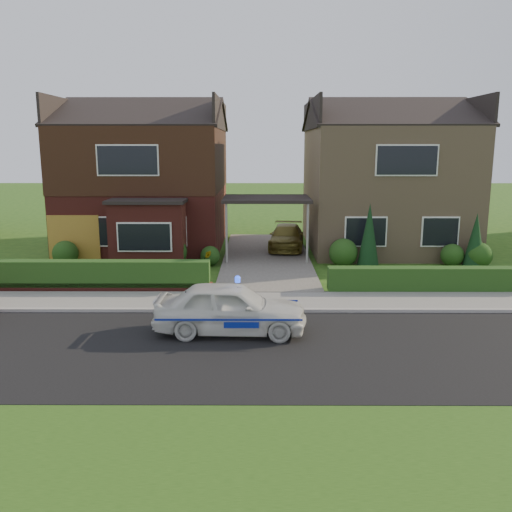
{
  "coord_description": "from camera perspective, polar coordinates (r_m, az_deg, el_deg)",
  "views": [
    {
      "loc": [
        -0.36,
        -12.82,
        5.04
      ],
      "look_at": [
        -0.43,
        3.5,
        1.67
      ],
      "focal_mm": 38.0,
      "sensor_mm": 36.0,
      "label": 1
    }
  ],
  "objects": [
    {
      "name": "ground",
      "position": [
        13.78,
        1.76,
        -9.8
      ],
      "size": [
        120.0,
        120.0,
        0.0
      ],
      "primitive_type": "plane",
      "color": "#234A13",
      "rests_on": "ground"
    },
    {
      "name": "shrub_left_near",
      "position": [
        22.98,
        -4.84,
        0.01
      ],
      "size": [
        0.84,
        0.84,
        0.84
      ],
      "primitive_type": "sphere",
      "color": "#113613",
      "rests_on": "ground"
    },
    {
      "name": "shrub_right_mid",
      "position": [
        24.2,
        19.95,
        0.08
      ],
      "size": [
        0.96,
        0.96,
        0.96
      ],
      "primitive_type": "sphere",
      "color": "#113613",
      "rests_on": "ground"
    },
    {
      "name": "shrub_left_far",
      "position": [
        24.18,
        -19.42,
        0.26
      ],
      "size": [
        1.08,
        1.08,
        1.08
      ],
      "primitive_type": "sphere",
      "color": "#113613",
      "rests_on": "ground"
    },
    {
      "name": "potted_plant_b",
      "position": [
        22.42,
        -5.23,
        -0.41
      ],
      "size": [
        0.49,
        0.44,
        0.75
      ],
      "primitive_type": "imported",
      "rotation": [
        0.0,
        0.0,
        0.28
      ],
      "color": "gray",
      "rests_on": "ground"
    },
    {
      "name": "shrub_left_mid",
      "position": [
        22.84,
        -8.92,
        0.46
      ],
      "size": [
        1.32,
        1.32,
        1.32
      ],
      "primitive_type": "sphere",
      "color": "#113613",
      "rests_on": "ground"
    },
    {
      "name": "carport_link",
      "position": [
        23.9,
        1.12,
        5.92
      ],
      "size": [
        3.8,
        3.0,
        2.77
      ],
      "color": "black",
      "rests_on": "ground"
    },
    {
      "name": "hedge_left",
      "position": [
        19.72,
        -15.8,
        -3.61
      ],
      "size": [
        7.5,
        0.55,
        0.9
      ],
      "primitive_type": "cube",
      "color": "#113613",
      "rests_on": "ground"
    },
    {
      "name": "house_left",
      "position": [
        27.3,
        -11.34,
        8.85
      ],
      "size": [
        7.5,
        9.53,
        7.25
      ],
      "color": "maroon",
      "rests_on": "ground"
    },
    {
      "name": "grass_verge",
      "position": [
        9.31,
        2.6,
        -21.12
      ],
      "size": [
        60.0,
        4.0,
        0.01
      ],
      "primitive_type": "cube",
      "color": "#234A13",
      "rests_on": "ground"
    },
    {
      "name": "conifer_b",
      "position": [
        24.1,
        22.08,
        1.38
      ],
      "size": [
        0.9,
        0.9,
        2.2
      ],
      "primitive_type": "cone",
      "color": "black",
      "rests_on": "ground"
    },
    {
      "name": "driveway_car",
      "position": [
        26.05,
        3.24,
        2.01
      ],
      "size": [
        1.97,
        4.03,
        1.13
      ],
      "primitive_type": "imported",
      "rotation": [
        0.0,
        0.0,
        -0.1
      ],
      "color": "olive",
      "rests_on": "driveway"
    },
    {
      "name": "sidewalk",
      "position": [
        17.65,
        1.42,
        -4.78
      ],
      "size": [
        60.0,
        2.0,
        0.1
      ],
      "primitive_type": "cube",
      "color": "slate",
      "rests_on": "ground"
    },
    {
      "name": "house_right",
      "position": [
        27.55,
        13.32,
        8.48
      ],
      "size": [
        7.5,
        8.06,
        7.25
      ],
      "color": "#9E8161",
      "rests_on": "ground"
    },
    {
      "name": "potted_plant_a",
      "position": [
        20.62,
        -19.68,
        -2.05
      ],
      "size": [
        0.44,
        0.32,
        0.8
      ],
      "primitive_type": "imported",
      "rotation": [
        0.0,
        0.0,
        0.09
      ],
      "color": "gray",
      "rests_on": "ground"
    },
    {
      "name": "police_car",
      "position": [
        14.7,
        -2.71,
        -5.54
      ],
      "size": [
        3.77,
        4.16,
        1.56
      ],
      "rotation": [
        0.0,
        0.0,
        1.53
      ],
      "color": "silver",
      "rests_on": "ground"
    },
    {
      "name": "road",
      "position": [
        13.78,
        1.76,
        -9.8
      ],
      "size": [
        60.0,
        6.0,
        0.02
      ],
      "primitive_type": "cube",
      "color": "black",
      "rests_on": "ground"
    },
    {
      "name": "dwarf_wall",
      "position": [
        19.53,
        -15.95,
        -3.21
      ],
      "size": [
        7.7,
        0.25,
        0.36
      ],
      "primitive_type": "cube",
      "color": "maroon",
      "rests_on": "ground"
    },
    {
      "name": "driveway",
      "position": [
        24.34,
        1.1,
        -0.16
      ],
      "size": [
        3.8,
        12.0,
        0.12
      ],
      "primitive_type": "cube",
      "color": "#666059",
      "rests_on": "ground"
    },
    {
      "name": "kerb",
      "position": [
        16.64,
        1.49,
        -5.76
      ],
      "size": [
        60.0,
        0.16,
        0.12
      ],
      "primitive_type": "cube",
      "color": "#9E9993",
      "rests_on": "ground"
    },
    {
      "name": "shrub_right_near",
      "position": [
        22.94,
        9.18,
        0.34
      ],
      "size": [
        1.2,
        1.2,
        1.2
      ],
      "primitive_type": "sphere",
      "color": "#113613",
      "rests_on": "ground"
    },
    {
      "name": "conifer_a",
      "position": [
        22.8,
        11.79,
        1.96
      ],
      "size": [
        0.9,
        0.9,
        2.6
      ],
      "primitive_type": "cone",
      "color": "black",
      "rests_on": "ground"
    },
    {
      "name": "garage_door",
      "position": [
        24.44,
        -18.59,
        1.64
      ],
      "size": [
        2.2,
        0.1,
        2.1
      ],
      "primitive_type": "cube",
      "color": "olive",
      "rests_on": "ground"
    },
    {
      "name": "hedge_right",
      "position": [
        19.84,
        18.37,
        -3.67
      ],
      "size": [
        7.5,
        0.55,
        0.8
      ],
      "primitive_type": "cube",
      "color": "#113613",
      "rests_on": "ground"
    },
    {
      "name": "shrub_right_far",
      "position": [
        24.27,
        22.42,
        0.08
      ],
      "size": [
        1.08,
        1.08,
        1.08
      ],
      "primitive_type": "sphere",
      "color": "#113613",
      "rests_on": "ground"
    },
    {
      "name": "potted_plant_c",
      "position": [
        20.17,
        -12.23,
        -1.89
      ],
      "size": [
        0.63,
        0.63,
        0.82
      ],
      "primitive_type": "imported",
      "rotation": [
        0.0,
        0.0,
        1.01
      ],
      "color": "gray",
      "rests_on": "ground"
    }
  ]
}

